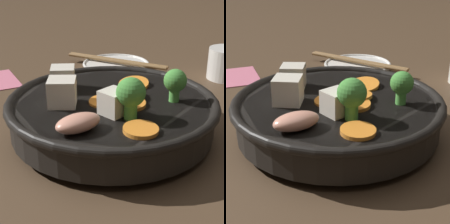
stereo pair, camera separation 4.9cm
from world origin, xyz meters
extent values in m
plane|color=#4C3826|center=(0.00, 0.00, 0.00)|extent=(3.00, 3.00, 0.00)
cylinder|color=black|center=(0.00, 0.00, 0.01)|extent=(0.15, 0.15, 0.01)
cylinder|color=black|center=(0.00, 0.00, 0.03)|extent=(0.26, 0.26, 0.04)
torus|color=black|center=(0.00, 0.00, 0.05)|extent=(0.28, 0.28, 0.01)
cylinder|color=brown|center=(0.00, 0.00, 0.04)|extent=(0.25, 0.25, 0.02)
cylinder|color=orange|center=(0.02, 0.01, 0.05)|extent=(0.06, 0.06, 0.01)
cylinder|color=orange|center=(-0.03, 0.06, 0.05)|extent=(0.06, 0.06, 0.01)
cylinder|color=orange|center=(0.00, -0.01, 0.05)|extent=(0.05, 0.05, 0.01)
cylinder|color=orange|center=(0.00, 0.02, 0.05)|extent=(0.06, 0.06, 0.01)
cylinder|color=orange|center=(0.09, -0.02, 0.05)|extent=(0.05, 0.05, 0.01)
cylinder|color=#59B84C|center=(0.04, 0.07, 0.06)|extent=(0.01, 0.01, 0.02)
sphere|color=#47933D|center=(0.04, 0.07, 0.08)|extent=(0.03, 0.03, 0.03)
cylinder|color=#59B84C|center=(0.06, -0.01, 0.06)|extent=(0.02, 0.02, 0.02)
sphere|color=#47933D|center=(0.06, -0.01, 0.08)|extent=(0.03, 0.03, 0.03)
cube|color=silver|center=(-0.07, -0.04, 0.07)|extent=(0.04, 0.04, 0.03)
cube|color=silver|center=(0.03, -0.02, 0.06)|extent=(0.04, 0.04, 0.03)
cube|color=silver|center=(-0.02, -0.06, 0.07)|extent=(0.05, 0.05, 0.03)
ellipsoid|color=#EA9E84|center=(0.05, -0.07, 0.06)|extent=(0.03, 0.06, 0.02)
cylinder|color=white|center=(-0.25, 0.16, 0.01)|extent=(0.13, 0.13, 0.01)
torus|color=white|center=(-0.25, 0.16, 0.01)|extent=(0.14, 0.14, 0.01)
cube|color=#D16B84|center=(-0.30, -0.08, 0.00)|extent=(0.11, 0.08, 0.00)
cylinder|color=olive|center=(-0.24, 0.15, 0.02)|extent=(0.19, 0.12, 0.01)
cylinder|color=olive|center=(-0.25, 0.16, 0.02)|extent=(0.19, 0.12, 0.01)
camera|label=1|loc=(0.38, -0.23, 0.24)|focal=60.00mm
camera|label=2|loc=(0.41, -0.19, 0.24)|focal=60.00mm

